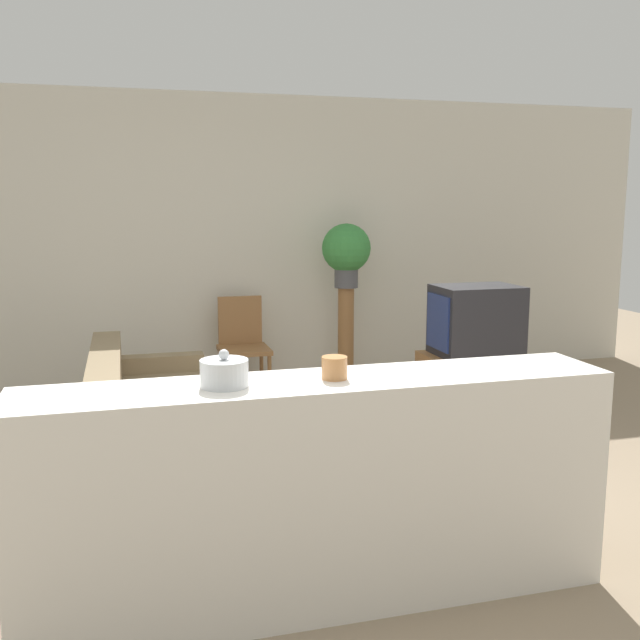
{
  "coord_description": "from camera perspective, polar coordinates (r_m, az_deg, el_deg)",
  "views": [
    {
      "loc": [
        -0.78,
        -3.25,
        1.72
      ],
      "look_at": [
        0.62,
        1.8,
        0.85
      ],
      "focal_mm": 40.0,
      "sensor_mm": 36.0,
      "label": 1
    }
  ],
  "objects": [
    {
      "name": "ground_plane",
      "position": [
        3.76,
        -1.89,
        -17.79
      ],
      "size": [
        14.0,
        14.0,
        0.0
      ],
      "primitive_type": "plane",
      "color": "gray"
    },
    {
      "name": "wall_back",
      "position": [
        6.74,
        -8.85,
        6.17
      ],
      "size": [
        9.0,
        0.06,
        2.7
      ],
      "color": "beige",
      "rests_on": "ground_plane"
    },
    {
      "name": "couch",
      "position": [
        4.98,
        -13.47,
        -7.81
      ],
      "size": [
        0.82,
        1.75,
        0.73
      ],
      "color": "#847051",
      "rests_on": "ground_plane"
    },
    {
      "name": "tv_stand",
      "position": [
        5.78,
        12.21,
        -5.32
      ],
      "size": [
        0.79,
        0.52,
        0.54
      ],
      "color": "olive",
      "rests_on": "ground_plane"
    },
    {
      "name": "television",
      "position": [
        5.66,
        12.34,
        -0.02
      ],
      "size": [
        0.65,
        0.46,
        0.54
      ],
      "color": "#232328",
      "rests_on": "tv_stand"
    },
    {
      "name": "wooden_chair",
      "position": [
        6.43,
        -6.22,
        -1.71
      ],
      "size": [
        0.44,
        0.44,
        0.88
      ],
      "color": "olive",
      "rests_on": "ground_plane"
    },
    {
      "name": "plant_stand",
      "position": [
        6.61,
        2.08,
        -1.46
      ],
      "size": [
        0.15,
        0.15,
        0.95
      ],
      "color": "olive",
      "rests_on": "ground_plane"
    },
    {
      "name": "potted_plant",
      "position": [
        6.5,
        2.12,
        5.57
      ],
      "size": [
        0.44,
        0.44,
        0.58
      ],
      "color": "#4C4C51",
      "rests_on": "plant_stand"
    },
    {
      "name": "foreground_counter",
      "position": [
        3.14,
        0.14,
        -13.57
      ],
      "size": [
        2.52,
        0.44,
        0.99
      ],
      "color": "white",
      "rests_on": "ground_plane"
    },
    {
      "name": "decorative_bowl",
      "position": [
        2.89,
        -7.67,
        -4.2
      ],
      "size": [
        0.19,
        0.19,
        0.15
      ],
      "color": "silver",
      "rests_on": "foreground_counter"
    },
    {
      "name": "candle_jar",
      "position": [
        2.98,
        1.16,
        -3.84
      ],
      "size": [
        0.11,
        0.11,
        0.1
      ],
      "color": "#C6844C",
      "rests_on": "foreground_counter"
    }
  ]
}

